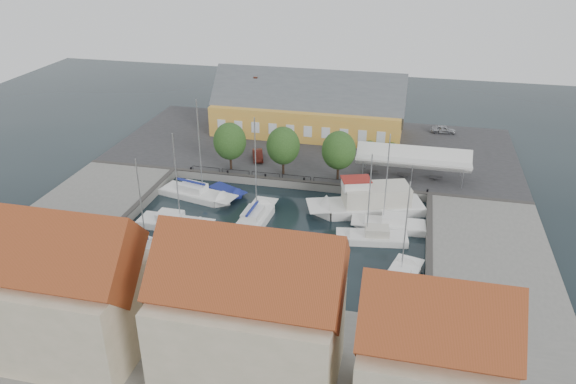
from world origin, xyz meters
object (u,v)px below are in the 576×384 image
object	(u,v)px
car_silver	(443,129)
west_boat_a	(196,195)
tent_canopy	(413,158)
launch_nw	(227,192)
east_boat_b	(374,239)
east_boat_a	(390,226)
car_red	(258,155)
west_boat_d	(141,250)
east_boat_c	(397,285)
launch_sw	(116,260)
trawler	(370,203)
west_boat_c	(174,224)
center_sailboat	(254,221)
warehouse	(304,110)

from	to	relation	value
car_silver	west_boat_a	bearing A→B (deg)	132.73
tent_canopy	launch_nw	size ratio (longest dim) A/B	2.59
east_boat_b	west_boat_a	distance (m)	22.60
east_boat_a	launch_nw	bearing A→B (deg)	167.51
car_red	west_boat_d	size ratio (longest dim) A/B	0.34
east_boat_a	east_boat_c	world-z (taller)	east_boat_a
east_boat_c	launch_sw	world-z (taller)	east_boat_c
tent_canopy	east_boat_a	bearing A→B (deg)	-98.63
car_silver	trawler	distance (m)	27.51
car_silver	east_boat_c	xyz separation A→B (m)	(-4.66, -40.47, -1.36)
launch_nw	west_boat_c	bearing A→B (deg)	-107.84
center_sailboat	west_boat_d	size ratio (longest dim) A/B	1.14
tent_canopy	launch_sw	distance (m)	37.16
tent_canopy	car_red	xyz separation A→B (m)	(-20.51, 1.48, -2.07)
east_boat_b	launch_sw	size ratio (longest dim) A/B	2.21
trawler	west_boat_d	distance (m)	25.84
warehouse	launch_nw	xyz separation A→B (m)	(-5.40, -21.24, -4.34)
launch_nw	launch_sw	bearing A→B (deg)	-108.65
east_boat_c	west_boat_a	bearing A→B (deg)	151.72
west_boat_c	car_red	bearing A→B (deg)	76.16
west_boat_d	car_silver	bearing A→B (deg)	53.12
car_silver	west_boat_a	xyz separation A→B (m)	(-29.41, -27.16, -1.35)
trawler	center_sailboat	bearing A→B (deg)	-154.43
warehouse	tent_canopy	xyz separation A→B (m)	(16.60, -13.86, -0.74)
car_red	center_sailboat	bearing A→B (deg)	-94.58
car_red	west_boat_c	distance (m)	18.76
tent_canopy	east_boat_c	world-z (taller)	east_boat_c
launch_sw	west_boat_d	bearing A→B (deg)	48.83
car_red	west_boat_a	size ratio (longest dim) A/B	0.29
trawler	car_silver	bearing A→B (deg)	71.85
launch_sw	launch_nw	bearing A→B (deg)	71.35
warehouse	west_boat_a	bearing A→B (deg)	-110.37
tent_canopy	east_boat_b	xyz separation A→B (m)	(-3.32, -14.92, -3.42)
east_boat_b	west_boat_a	size ratio (longest dim) A/B	0.80
tent_canopy	car_silver	world-z (taller)	tent_canopy
east_boat_b	launch_sw	bearing A→B (deg)	-158.70
west_boat_a	west_boat_d	xyz separation A→B (m)	(-0.79, -13.10, 0.00)
east_boat_c	west_boat_d	distance (m)	25.54
car_red	center_sailboat	size ratio (longest dim) A/B	0.30
launch_nw	trawler	bearing A→B (deg)	-3.10
center_sailboat	launch_sw	size ratio (longest dim) A/B	2.69
tent_canopy	east_boat_b	world-z (taller)	east_boat_b
launch_sw	east_boat_a	bearing A→B (deg)	25.88
west_boat_d	launch_nw	bearing A→B (deg)	75.08
car_silver	trawler	size ratio (longest dim) A/B	0.26
car_silver	west_boat_c	world-z (taller)	west_boat_c
car_silver	launch_sw	world-z (taller)	car_silver
launch_sw	car_red	bearing A→B (deg)	74.40
west_boat_d	launch_nw	xyz separation A→B (m)	(4.01, 15.07, -0.18)
east_boat_a	east_boat_b	xyz separation A→B (m)	(-1.52, -3.07, -0.00)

